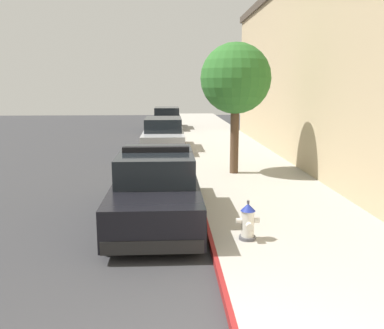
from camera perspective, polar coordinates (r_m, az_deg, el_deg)
ground_plane at (r=14.25m, az=-16.53°, el=-2.27°), size 30.63×60.00×0.20m
sidewalk_pavement at (r=14.07m, az=7.93°, el=-1.35°), size 3.74×60.00×0.15m
curb_painted_edge at (r=13.84m, az=0.15°, el=-1.46°), size 0.08×60.00×0.15m
police_cruiser at (r=9.35m, az=-4.92°, el=-3.27°), size 1.94×4.84×1.68m
parked_car_silver_ahead at (r=19.16m, az=-3.96°, el=3.97°), size 1.94×4.84×1.56m
parked_car_dark_far at (r=28.61m, az=-3.48°, el=6.23°), size 1.94×4.84×1.56m
fire_hydrant at (r=7.92m, az=7.69°, el=-7.81°), size 0.44×0.40×0.76m
street_tree at (r=13.61m, az=6.03°, el=11.61°), size 2.27×2.27×4.23m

